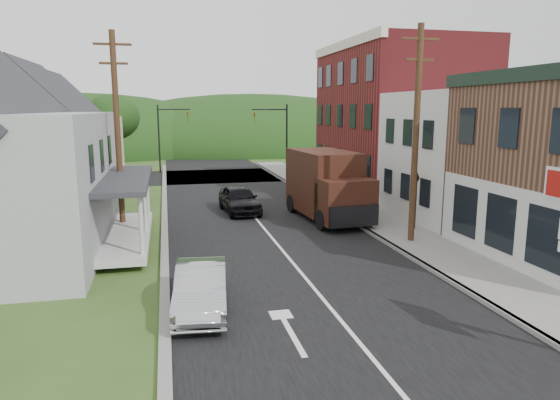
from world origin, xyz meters
TOP-DOWN VIEW (x-y plane):
  - ground at (0.00, 0.00)m, footprint 120.00×120.00m
  - road at (0.00, 10.00)m, footprint 9.00×90.00m
  - cross_road at (0.00, 27.00)m, footprint 60.00×9.00m
  - sidewalk_right at (5.90, 8.00)m, footprint 2.80×55.00m
  - curb_right at (4.55, 8.00)m, footprint 0.20×55.00m
  - curb_left at (-4.65, 8.00)m, footprint 0.30×55.00m
  - storefront_white at (11.30, 7.50)m, footprint 8.00×7.00m
  - storefront_red at (11.30, 17.00)m, footprint 8.00×12.00m
  - house_blue at (-11.00, 17.00)m, footprint 7.14×8.16m
  - house_cream at (-11.50, 26.00)m, footprint 7.14×8.16m
  - utility_pole_right at (5.60, 3.50)m, footprint 1.60×0.26m
  - utility_pole_left at (-6.50, 8.00)m, footprint 1.60×0.26m
  - traffic_signal_right at (4.30, 23.50)m, footprint 2.87×0.20m
  - traffic_signal_left at (-4.30, 30.50)m, footprint 2.87×0.20m
  - tree_left_d at (-9.00, 32.00)m, footprint 4.80×4.80m
  - forested_ridge at (0.00, 55.00)m, footprint 90.00×30.00m
  - silver_sedan at (-3.62, -1.76)m, footprint 1.81×4.15m
  - dark_sedan at (-0.60, 11.48)m, footprint 2.13×4.51m
  - delivery_van at (3.59, 8.79)m, footprint 3.02×6.46m
  - warning_sign at (6.72, 5.34)m, footprint 0.11×0.78m

SIDE VIEW (x-z plane):
  - ground at x=0.00m, z-range 0.00..0.00m
  - road at x=0.00m, z-range -0.01..0.01m
  - cross_road at x=0.00m, z-range -0.01..0.01m
  - forested_ridge at x=0.00m, z-range -8.00..8.00m
  - curb_left at x=-4.65m, z-range 0.00..0.12m
  - sidewalk_right at x=5.90m, z-range 0.00..0.15m
  - curb_right at x=4.55m, z-range 0.00..0.15m
  - silver_sedan at x=-3.62m, z-range 0.00..1.33m
  - dark_sedan at x=-0.60m, z-range 0.00..1.49m
  - delivery_van at x=3.59m, z-range 0.02..3.54m
  - warning_sign at x=6.72m, z-range 0.54..3.35m
  - storefront_white at x=11.30m, z-range 0.00..6.50m
  - house_blue at x=-11.00m, z-range 0.05..7.33m
  - house_cream at x=-11.50m, z-range 0.05..7.33m
  - traffic_signal_right at x=4.30m, z-range 0.76..6.76m
  - traffic_signal_left at x=-4.30m, z-range 0.76..6.76m
  - utility_pole_right at x=5.60m, z-range 0.16..9.16m
  - utility_pole_left at x=-6.50m, z-range 0.16..9.16m
  - tree_left_d at x=-9.00m, z-range 1.41..8.35m
  - storefront_red at x=11.30m, z-range 0.00..10.00m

